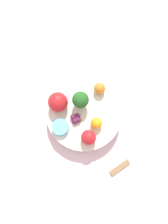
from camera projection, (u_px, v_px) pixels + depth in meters
name	position (u px, v px, depth m)	size (l,w,h in m)	color
ground_plane	(84.00, 117.00, 0.74)	(6.00, 6.00, 0.00)	gray
table_surface	(84.00, 116.00, 0.73)	(1.20, 1.20, 0.02)	silver
bowl	(84.00, 114.00, 0.70)	(0.24, 0.24, 0.04)	silver
broccoli	(81.00, 100.00, 0.65)	(0.05, 0.05, 0.07)	#99C17A
apple_red	(58.00, 102.00, 0.65)	(0.06, 0.06, 0.06)	red
apple_green	(89.00, 137.00, 0.63)	(0.04, 0.04, 0.04)	red
orange_front	(96.00, 123.00, 0.65)	(0.03, 0.03, 0.03)	orange
orange_back	(100.00, 89.00, 0.67)	(0.04, 0.04, 0.04)	orange
grape_cluster	(76.00, 119.00, 0.66)	(0.04, 0.04, 0.02)	#5B1E42
small_cup	(60.00, 127.00, 0.65)	(0.05, 0.05, 0.02)	#66B2DB
napkin	(62.00, 198.00, 0.65)	(0.20, 0.19, 0.01)	white
spoon	(120.00, 168.00, 0.68)	(0.07, 0.05, 0.01)	olive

